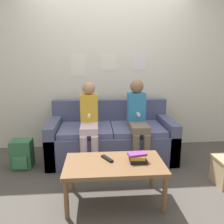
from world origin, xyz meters
The scene contains 9 objects.
ground_plane centered at (0.00, 0.00, 0.00)m, with size 10.00×10.00×0.00m, color #4C4742.
wall_back centered at (0.00, 1.03, 1.30)m, with size 8.00×0.06×2.60m.
couch centered at (0.00, 0.53, 0.28)m, with size 1.77×0.82×0.82m.
coffee_table centered at (-0.05, -0.54, 0.38)m, with size 0.98×0.54×0.42m.
person_left centered at (-0.31, 0.34, 0.64)m, with size 0.24×0.56×1.13m.
person_right centered at (0.35, 0.34, 0.66)m, with size 0.24×0.56×1.16m.
tv_remote centered at (-0.12, -0.47, 0.43)m, with size 0.12×0.17×0.02m.
book_stack centered at (0.18, -0.53, 0.46)m, with size 0.20×0.16×0.09m.
backpack centered at (-1.21, 0.28, 0.19)m, with size 0.26×0.24×0.38m.
Camera 1 is at (-0.23, -2.52, 1.40)m, focal length 35.00 mm.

